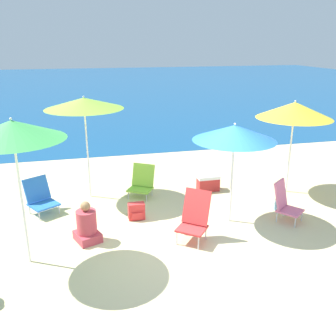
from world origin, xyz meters
TOP-DOWN VIEW (x-y plane):
  - ground_plane at (0.00, 0.00)m, footprint 60.00×60.00m
  - sea_water at (0.00, 25.71)m, footprint 60.00×40.00m
  - beach_umbrella_green at (-2.74, 0.14)m, footprint 1.53×1.53m
  - beach_umbrella_blue at (0.98, 0.74)m, footprint 1.56×1.56m
  - beach_umbrella_lime at (-1.67, 2.66)m, footprint 1.69×1.69m
  - beach_umbrella_yellow at (2.88, 1.87)m, footprint 1.68×1.68m
  - beach_chair_lime at (-0.50, 2.41)m, footprint 0.71×0.71m
  - beach_chair_red at (0.07, 0.22)m, footprint 0.73×0.74m
  - beach_chair_blue at (-2.70, 2.05)m, footprint 0.75×0.78m
  - beach_chair_pink at (2.05, 0.53)m, footprint 0.65×0.67m
  - person_seated_near at (-1.80, 0.61)m, footprint 0.53×0.57m
  - backpack_red at (-0.81, 1.26)m, footprint 0.33×0.20m
  - water_bottle at (2.11, 0.97)m, footprint 0.07×0.07m
  - cooler_box at (1.10, 2.37)m, footprint 0.52×0.28m

SIDE VIEW (x-z plane):
  - ground_plane at x=0.00m, z-range 0.00..0.00m
  - sea_water at x=0.00m, z-range 0.00..0.01m
  - water_bottle at x=2.11m, z-range -0.03..0.23m
  - backpack_red at x=-0.81m, z-range 0.00..0.34m
  - cooler_box at x=1.10m, z-range 0.00..0.38m
  - person_seated_near at x=-1.80m, z-range -0.09..0.67m
  - beach_chair_blue at x=-2.70m, z-range -0.02..0.70m
  - beach_chair_lime at x=-0.50m, z-range -0.02..0.71m
  - beach_chair_pink at x=2.05m, z-range -0.01..0.79m
  - beach_chair_red at x=0.07m, z-range 0.00..0.90m
  - beach_umbrella_blue at x=0.98m, z-range 0.81..2.79m
  - beach_umbrella_yellow at x=2.88m, z-range 0.86..3.03m
  - beach_umbrella_lime at x=-1.67m, z-range 0.99..3.29m
  - beach_umbrella_green at x=-2.74m, z-range 1.00..3.37m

